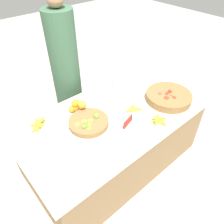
{
  "coord_description": "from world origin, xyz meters",
  "views": [
    {
      "loc": [
        -1.04,
        -1.2,
        2.03
      ],
      "look_at": [
        0.0,
        0.0,
        0.7
      ],
      "focal_mm": 35.0,
      "sensor_mm": 36.0,
      "label": 1
    }
  ],
  "objects": [
    {
      "name": "market_table",
      "position": [
        0.0,
        0.0,
        0.33
      ],
      "size": [
        1.82,
        1.03,
        0.65
      ],
      "color": "olive",
      "rests_on": "ground_plane"
    },
    {
      "name": "banana_bunch_middle_left",
      "position": [
        -0.6,
        0.33,
        0.68
      ],
      "size": [
        0.19,
        0.15,
        0.06
      ],
      "color": "yellow",
      "rests_on": "market_table"
    },
    {
      "name": "banana_bunch_middle_right",
      "position": [
        0.27,
        -0.35,
        0.68
      ],
      "size": [
        0.14,
        0.15,
        0.06
      ],
      "color": "yellow",
      "rests_on": "market_table"
    },
    {
      "name": "tomato_basket",
      "position": [
        0.62,
        -0.19,
        0.69
      ],
      "size": [
        0.47,
        0.47,
        0.11
      ],
      "color": "olive",
      "rests_on": "market_table"
    },
    {
      "name": "lime_bowl",
      "position": [
        -0.24,
        0.05,
        0.68
      ],
      "size": [
        0.37,
        0.37,
        0.09
      ],
      "color": "olive",
      "rests_on": "market_table"
    },
    {
      "name": "metal_bowl",
      "position": [
        0.47,
        0.27,
        0.69
      ],
      "size": [
        0.35,
        0.35,
        0.07
      ],
      "color": "silver",
      "rests_on": "market_table"
    },
    {
      "name": "orange_pile",
      "position": [
        -0.2,
        0.29,
        0.71
      ],
      "size": [
        0.15,
        0.21,
        0.14
      ],
      "color": "orange",
      "rests_on": "market_table"
    },
    {
      "name": "banana_bunch_front_center",
      "position": [
        0.21,
        -0.07,
        0.67
      ],
      "size": [
        0.17,
        0.14,
        0.03
      ],
      "color": "yellow",
      "rests_on": "market_table"
    },
    {
      "name": "vendor_person",
      "position": [
        0.01,
        0.81,
        0.76
      ],
      "size": [
        0.31,
        0.31,
        1.64
      ],
      "color": "#385B42",
      "rests_on": "ground_plane"
    },
    {
      "name": "ground_plane",
      "position": [
        0.0,
        0.0,
        0.0
      ],
      "size": [
        12.0,
        12.0,
        0.0
      ],
      "primitive_type": "plane",
      "color": "#ADA599"
    },
    {
      "name": "price_sign",
      "position": [
        0.03,
        -0.19,
        0.69
      ],
      "size": [
        0.15,
        0.05,
        0.08
      ],
      "rotation": [
        0.0,
        0.0,
        0.28
      ],
      "color": "red",
      "rests_on": "market_table"
    }
  ]
}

